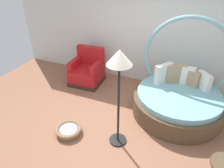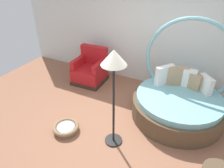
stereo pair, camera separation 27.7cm
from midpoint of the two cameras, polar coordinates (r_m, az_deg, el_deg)
The scene contains 6 objects.
ground_plane at distance 4.21m, azimuth 3.62°, elevation -12.79°, with size 8.00×8.00×0.02m, color #936047.
back_wall at distance 5.29m, azimuth 13.90°, elevation 14.18°, with size 8.00×0.12×2.87m, color silver.
round_daybed at distance 4.62m, azimuth 19.78°, elevation -4.06°, with size 1.90×1.90×2.01m.
red_armchair at distance 5.63m, azimuth -4.62°, elevation 3.82°, with size 0.84×0.84×0.94m.
pet_basket at distance 4.20m, azimuth -10.80°, elevation -11.96°, with size 0.51×0.51×0.13m.
floor_lamp at distance 3.07m, azimuth 3.10°, elevation 4.50°, with size 0.40×0.40×1.82m.
Camera 2 is at (1.27, -2.75, 2.91)m, focal length 32.86 mm.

